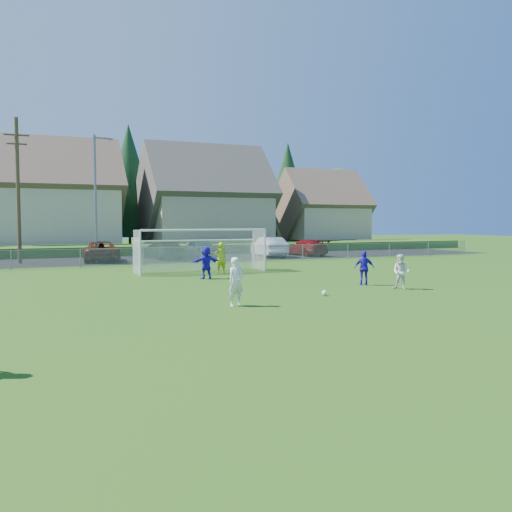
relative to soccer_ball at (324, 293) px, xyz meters
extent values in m
plane|color=#193D0C|center=(-1.41, -4.51, -0.11)|extent=(160.00, 160.00, 0.00)
plane|color=black|center=(-1.41, 22.99, -0.10)|extent=(60.00, 60.00, 0.00)
cube|color=#1E420F|center=(-1.41, 30.49, 0.29)|extent=(70.00, 6.00, 0.80)
sphere|color=white|center=(0.00, 0.00, 0.00)|extent=(0.22, 0.22, 0.22)
imported|color=white|center=(-4.13, -0.98, 0.74)|extent=(0.69, 0.53, 1.69)
imported|color=white|center=(4.08, 0.45, 0.64)|extent=(0.87, 0.92, 1.50)
imported|color=#2514C0|center=(3.52, 2.35, 0.67)|extent=(0.99, 0.75, 1.57)
imported|color=#2514C0|center=(-2.25, 7.91, 0.71)|extent=(1.58, 0.70, 1.65)
imported|color=#AAC417|center=(-0.67, 10.06, 0.77)|extent=(0.66, 0.45, 1.76)
imported|color=#501109|center=(-5.47, 22.34, 0.63)|extent=(2.95, 5.52, 1.48)
imported|color=black|center=(-0.73, 22.86, 0.63)|extent=(2.55, 5.28, 1.48)
imported|color=#122141|center=(1.77, 21.84, 0.66)|extent=(1.93, 4.56, 1.54)
imported|color=silver|center=(7.91, 22.05, 0.70)|extent=(2.18, 5.03, 1.61)
imported|color=maroon|center=(11.46, 22.18, 0.57)|extent=(2.22, 4.83, 1.37)
cylinder|color=white|center=(-5.06, 10.49, 1.11)|extent=(0.12, 0.12, 2.44)
cylinder|color=white|center=(2.24, 10.49, 1.11)|extent=(0.12, 0.12, 2.44)
cylinder|color=white|center=(-1.41, 10.49, 2.33)|extent=(7.30, 0.12, 0.12)
cylinder|color=white|center=(-5.06, 12.29, 0.79)|extent=(0.08, 0.08, 1.80)
cylinder|color=white|center=(2.24, 12.29, 0.79)|extent=(0.08, 0.08, 1.80)
cylinder|color=white|center=(-1.41, 12.29, 1.69)|extent=(7.30, 0.08, 0.08)
cube|color=silver|center=(-1.41, 12.29, 0.79)|extent=(7.30, 0.02, 1.80)
cube|color=silver|center=(-5.06, 11.39, 1.11)|extent=(0.02, 1.80, 2.44)
cube|color=silver|center=(2.24, 11.39, 1.11)|extent=(0.02, 1.80, 2.44)
cube|color=silver|center=(-1.41, 11.39, 2.33)|extent=(7.30, 1.80, 0.02)
cube|color=gray|center=(-1.41, 17.49, 1.06)|extent=(52.00, 0.03, 0.03)
cube|color=gray|center=(-1.41, 17.49, 0.49)|extent=(52.00, 0.02, 1.14)
cylinder|color=gray|center=(-1.41, 17.49, 0.49)|extent=(0.06, 0.06, 1.20)
cylinder|color=gray|center=(24.59, 17.49, 0.49)|extent=(0.06, 0.06, 1.20)
cylinder|color=slate|center=(-5.91, 21.49, 4.39)|extent=(0.18, 0.18, 9.00)
cylinder|color=slate|center=(-5.41, 21.49, 8.69)|extent=(1.20, 0.12, 0.12)
cube|color=slate|center=(-4.81, 21.49, 8.64)|extent=(0.36, 0.18, 0.12)
cylinder|color=#473321|center=(-10.91, 22.49, 4.89)|extent=(0.26, 0.26, 10.00)
cube|color=#473321|center=(-10.91, 22.49, 8.69)|extent=(1.60, 0.10, 0.10)
cube|color=#473321|center=(-10.91, 22.49, 8.09)|extent=(1.30, 0.10, 0.10)
cube|color=#C6B58E|center=(-7.41, 38.49, 3.44)|extent=(11.00, 9.00, 5.50)
pyramid|color=brown|center=(-7.41, 38.49, 11.15)|extent=(12.10, 9.90, 4.96)
cube|color=tan|center=(7.59, 37.49, 3.19)|extent=(12.00, 10.00, 5.00)
pyramid|color=#4C473F|center=(7.59, 37.49, 11.21)|extent=(13.20, 11.00, 5.52)
cube|color=tan|center=(22.59, 38.49, 2.69)|extent=(9.00, 8.00, 4.00)
pyramid|color=brown|center=(22.59, 38.49, 9.10)|extent=(9.90, 8.80, 4.41)
cylinder|color=#382616|center=(-9.41, 46.49, 0.49)|extent=(0.30, 0.30, 1.20)
cone|color=#143819|center=(-9.41, 46.49, 6.49)|extent=(6.24, 6.24, 10.80)
cylinder|color=#382616|center=(0.59, 43.49, 0.49)|extent=(0.30, 0.30, 1.20)
cone|color=#143819|center=(0.59, 43.49, 7.39)|extent=(7.28, 7.28, 12.60)
cylinder|color=#382616|center=(10.59, 45.49, 1.87)|extent=(0.36, 0.36, 3.96)
sphere|color=#2B5B19|center=(10.59, 45.49, 6.71)|extent=(8.36, 8.36, 8.36)
cylinder|color=#382616|center=(20.59, 43.49, 0.49)|extent=(0.30, 0.30, 1.20)
cone|color=#143819|center=(20.59, 43.49, 6.94)|extent=(6.76, 6.76, 11.70)
cylinder|color=#382616|center=(28.59, 44.49, 1.69)|extent=(0.36, 0.36, 3.60)
sphere|color=#2B5B19|center=(28.59, 44.49, 6.09)|extent=(7.60, 7.60, 7.60)
camera|label=1|loc=(-10.98, -18.27, 2.82)|focal=38.00mm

